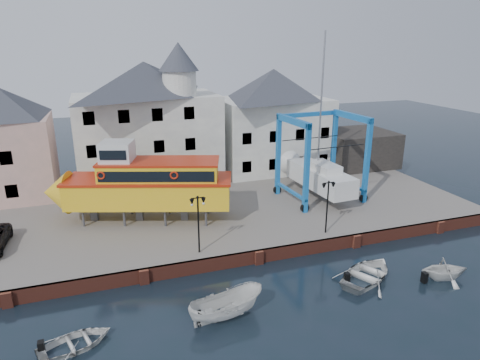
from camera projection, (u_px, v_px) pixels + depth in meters
name	position (u px, v px, depth m)	size (l,w,h in m)	color
ground	(259.00, 264.00, 30.40)	(140.00, 140.00, 0.00)	#16252D
hardstanding	(216.00, 204.00, 40.14)	(44.00, 22.00, 1.00)	slate
quay_wall	(258.00, 257.00, 30.34)	(44.00, 0.47, 1.00)	brown
building_pink	(5.00, 143.00, 39.14)	(8.00, 7.00, 10.30)	tan
building_white_main	(149.00, 121.00, 43.17)	(14.00, 8.30, 14.00)	beige
building_white_right	(273.00, 120.00, 48.22)	(12.00, 8.00, 11.20)	beige
shed_dark	(356.00, 148.00, 50.62)	(8.00, 7.00, 4.00)	black
lamp_post_left	(198.00, 210.00, 28.95)	(1.12, 0.32, 4.20)	black
lamp_post_right	(328.00, 194.00, 32.03)	(1.12, 0.32, 4.20)	black
tour_boat	(138.00, 184.00, 34.42)	(15.52, 8.18, 6.60)	#59595E
travel_lift	(315.00, 170.00, 40.34)	(7.34, 10.05, 14.96)	#1359B1
motorboat_a	(226.00, 318.00, 24.45)	(1.72, 4.58, 1.77)	silver
motorboat_b	(367.00, 279.00, 28.45)	(3.52, 4.92, 1.02)	silver
motorboat_c	(443.00, 279.00, 28.47)	(2.68, 3.11, 1.64)	silver
motorboat_d	(76.00, 347.00, 22.10)	(2.65, 3.71, 0.77)	silver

